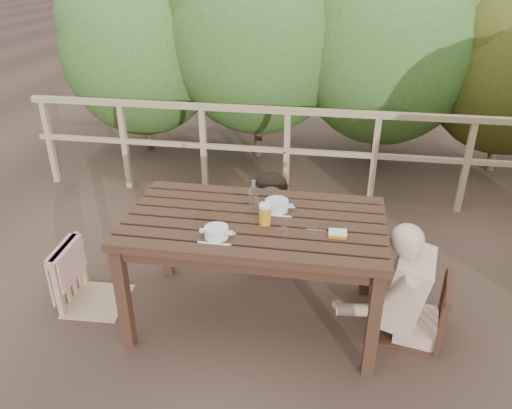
% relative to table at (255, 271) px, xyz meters
% --- Properties ---
extents(ground, '(60.00, 60.00, 0.00)m').
position_rel_table_xyz_m(ground, '(0.00, 0.00, -0.40)').
color(ground, brown).
rests_on(ground, ground).
extents(table, '(1.73, 0.98, 0.80)m').
position_rel_table_xyz_m(table, '(0.00, 0.00, 0.00)').
color(table, '#372116').
rests_on(table, ground).
extents(chair_left, '(0.47, 0.47, 0.91)m').
position_rel_table_xyz_m(chair_left, '(-1.22, -0.04, 0.05)').
color(chair_left, tan).
rests_on(chair_left, ground).
extents(chair_far, '(0.56, 0.56, 0.98)m').
position_rel_table_xyz_m(chair_far, '(-0.02, 0.89, 0.09)').
color(chair_far, '#372116').
rests_on(chair_far, ground).
extents(chair_right, '(0.51, 0.51, 0.88)m').
position_rel_table_xyz_m(chair_right, '(1.12, 0.01, 0.04)').
color(chair_right, '#372116').
rests_on(chair_right, ground).
extents(woman, '(0.60, 0.70, 1.26)m').
position_rel_table_xyz_m(woman, '(-0.02, 0.91, 0.23)').
color(woman, black).
rests_on(woman, ground).
extents(diner_right, '(0.78, 0.68, 1.38)m').
position_rel_table_xyz_m(diner_right, '(1.15, 0.01, 0.29)').
color(diner_right, '#DCAD96').
rests_on(diner_right, ground).
extents(railing, '(5.60, 0.10, 1.01)m').
position_rel_table_xyz_m(railing, '(0.00, 2.00, 0.10)').
color(railing, tan).
rests_on(railing, ground).
extents(hedge_row, '(6.60, 1.60, 3.80)m').
position_rel_table_xyz_m(hedge_row, '(0.40, 3.20, 1.50)').
color(hedge_row, '#3A6026').
rests_on(hedge_row, ground).
extents(soup_near, '(0.25, 0.25, 0.08)m').
position_rel_table_xyz_m(soup_near, '(-0.20, -0.27, 0.44)').
color(soup_near, white).
rests_on(soup_near, table).
extents(soup_far, '(0.27, 0.27, 0.09)m').
position_rel_table_xyz_m(soup_far, '(0.13, 0.15, 0.45)').
color(soup_far, white).
rests_on(soup_far, table).
extents(beer_glass, '(0.08, 0.08, 0.16)m').
position_rel_table_xyz_m(beer_glass, '(0.08, -0.06, 0.48)').
color(beer_glass, gold).
rests_on(beer_glass, table).
extents(bottle, '(0.06, 0.06, 0.26)m').
position_rel_table_xyz_m(bottle, '(-0.02, 0.08, 0.53)').
color(bottle, white).
rests_on(bottle, table).
extents(tumbler, '(0.06, 0.06, 0.07)m').
position_rel_table_xyz_m(tumbler, '(0.22, -0.19, 0.44)').
color(tumbler, silver).
rests_on(tumbler, table).
extents(butter_tub, '(0.12, 0.08, 0.05)m').
position_rel_table_xyz_m(butter_tub, '(0.55, -0.14, 0.43)').
color(butter_tub, silver).
rests_on(butter_tub, table).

